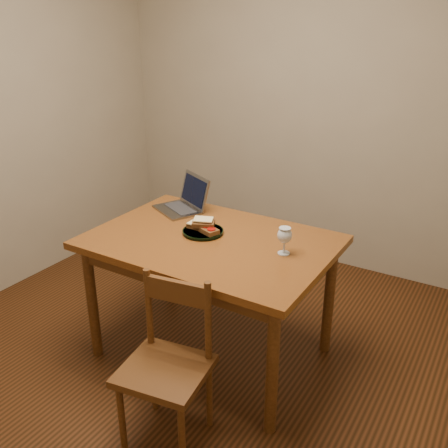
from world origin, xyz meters
The scene contains 10 objects.
floor centered at (0.00, 0.00, -0.01)m, with size 3.20×3.20×0.02m, color black.
back_wall centered at (0.00, 1.61, 1.30)m, with size 3.20×0.02×2.60m, color gray.
table centered at (0.10, 0.08, 0.65)m, with size 1.30×0.90×0.74m.
chair centered at (0.27, -0.55, 0.44)m, with size 0.43×0.41×0.40m.
plate centered at (0.02, 0.12, 0.75)m, with size 0.23×0.23×0.02m, color black.
sandwich_cheese centered at (-0.02, 0.13, 0.78)m, with size 0.12×0.07×0.04m, color #381E0C, non-canonical shape.
sandwich_tomato centered at (0.07, 0.11, 0.78)m, with size 0.12×0.07×0.04m, color #381E0C, non-canonical shape.
sandwich_top centered at (0.02, 0.13, 0.80)m, with size 0.12×0.07×0.04m, color #381E0C, non-canonical shape.
milk_glass centered at (0.51, 0.13, 0.81)m, with size 0.08×0.08×0.15m, color white, non-canonical shape.
laptop centered at (-0.28, 0.38, 0.80)m, with size 0.37×0.36×0.21m.
Camera 1 is at (1.44, -1.98, 1.86)m, focal length 40.00 mm.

